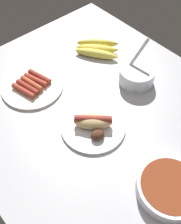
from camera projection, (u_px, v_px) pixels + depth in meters
ground_plane at (109, 121)px, 94.05cm from camera, size 120.00×90.00×3.00cm
bowl_chili at (169, 188)px, 75.14cm from camera, size 18.63×18.63×4.19cm
banana_bunch at (97, 49)px, 113.43cm from camera, size 20.79×19.13×3.68cm
plate_hotdog_assembled at (93, 124)px, 89.17cm from camera, size 22.11×22.11×5.61cm
bowl_coleslaw at (137, 75)px, 101.29cm from camera, size 13.62×13.62×16.01cm
plate_sausages at (32, 85)px, 101.33cm from camera, size 23.52×23.52×3.06cm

